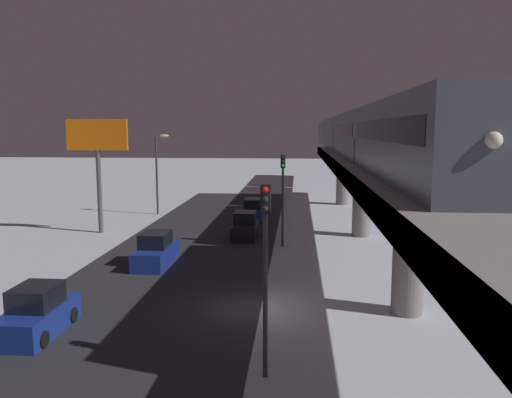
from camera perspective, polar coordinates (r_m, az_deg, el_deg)
name	(u,v)px	position (r m, az deg, el deg)	size (l,w,h in m)	color
ground_plane	(250,308)	(23.58, -0.68, -12.25)	(240.00, 240.00, 0.00)	silver
avenue_asphalt	(143,305)	(24.53, -12.64, -11.62)	(11.00, 82.52, 0.01)	#28282D
elevated_railway	(409,198)	(22.75, 16.92, 0.15)	(5.00, 82.52, 5.97)	gray
subway_train	(348,133)	(50.40, 10.40, 7.33)	(2.94, 74.07, 3.40)	#4C5160
sedan_blue	(37,314)	(22.41, -23.47, -11.88)	(1.91, 4.05, 1.97)	navy
sedan_black	(245,227)	(38.12, -1.24, -3.19)	(1.80, 4.06, 1.97)	black
sedan_blue_2	(156,251)	(31.20, -11.27, -5.84)	(1.80, 4.53, 1.97)	navy
sedan_blue_3	(254,212)	(45.23, -0.28, -1.43)	(1.80, 4.12, 1.97)	navy
traffic_light_near	(265,253)	(16.19, 1.07, -6.12)	(0.32, 0.44, 6.40)	#2D2D2D
traffic_light_mid	(283,187)	(34.65, 3.05, 1.37)	(0.32, 0.44, 6.40)	#2D2D2D
commercial_billboard	(97,146)	(41.18, -17.48, 5.72)	(4.80, 0.36, 8.90)	#4C4C51
street_lamp_far	(159,164)	(48.96, -10.92, 3.87)	(1.35, 0.44, 7.65)	#38383D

